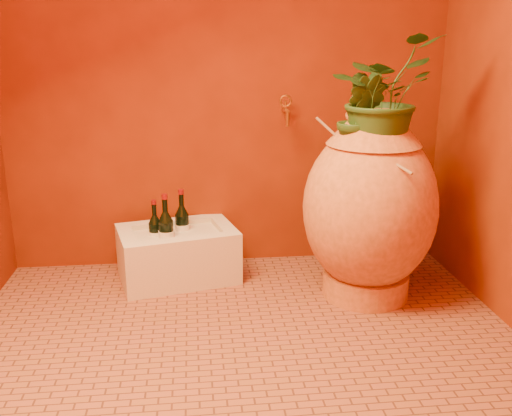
{
  "coord_description": "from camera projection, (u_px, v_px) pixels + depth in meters",
  "views": [
    {
      "loc": [
        -0.2,
        -2.24,
        1.3
      ],
      "look_at": [
        0.09,
        0.35,
        0.52
      ],
      "focal_mm": 40.0,
      "sensor_mm": 36.0,
      "label": 1
    }
  ],
  "objects": [
    {
      "name": "plant_side",
      "position": [
        360.0,
        118.0,
        2.69
      ],
      "size": [
        0.28,
        0.26,
        0.4
      ],
      "primitive_type": "imported",
      "rotation": [
        0.0,
        0.0,
        -0.48
      ],
      "color": "#224217",
      "rests_on": "amphora"
    },
    {
      "name": "plant_main",
      "position": [
        382.0,
        95.0,
        2.7
      ],
      "size": [
        0.66,
        0.64,
        0.56
      ],
      "primitive_type": "imported",
      "rotation": [
        0.0,
        0.0,
        0.58
      ],
      "color": "#224217",
      "rests_on": "amphora"
    },
    {
      "name": "amphora",
      "position": [
        370.0,
        207.0,
        2.87
      ],
      "size": [
        0.82,
        0.82,
        0.96
      ],
      "rotation": [
        0.0,
        0.0,
        0.25
      ],
      "color": "#D67A3C",
      "rests_on": "floor"
    },
    {
      "name": "wine_bottle_a",
      "position": [
        155.0,
        234.0,
        3.12
      ],
      "size": [
        0.07,
        0.07,
        0.3
      ],
      "color": "black",
      "rests_on": "stone_basin"
    },
    {
      "name": "floor",
      "position": [
        244.0,
        342.0,
        2.53
      ],
      "size": [
        2.5,
        2.5,
        0.0
      ],
      "primitive_type": "plane",
      "color": "brown",
      "rests_on": "ground"
    },
    {
      "name": "stone_basin",
      "position": [
        178.0,
        255.0,
        3.17
      ],
      "size": [
        0.7,
        0.56,
        0.29
      ],
      "rotation": [
        0.0,
        0.0,
        0.23
      ],
      "color": "beige",
      "rests_on": "floor"
    },
    {
      "name": "wall_back",
      "position": [
        226.0,
        47.0,
        3.12
      ],
      "size": [
        2.5,
        0.02,
        2.5
      ],
      "primitive_type": "cube",
      "color": "#5E1C05",
      "rests_on": "ground"
    },
    {
      "name": "wine_bottle_b",
      "position": [
        182.0,
        227.0,
        3.2
      ],
      "size": [
        0.08,
        0.08,
        0.33
      ],
      "color": "black",
      "rests_on": "stone_basin"
    },
    {
      "name": "wine_bottle_c",
      "position": [
        166.0,
        234.0,
        3.08
      ],
      "size": [
        0.08,
        0.08,
        0.34
      ],
      "color": "black",
      "rests_on": "stone_basin"
    },
    {
      "name": "wall_tap",
      "position": [
        286.0,
        109.0,
        3.17
      ],
      "size": [
        0.07,
        0.15,
        0.16
      ],
      "color": "#A36E25",
      "rests_on": "wall_back"
    }
  ]
}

